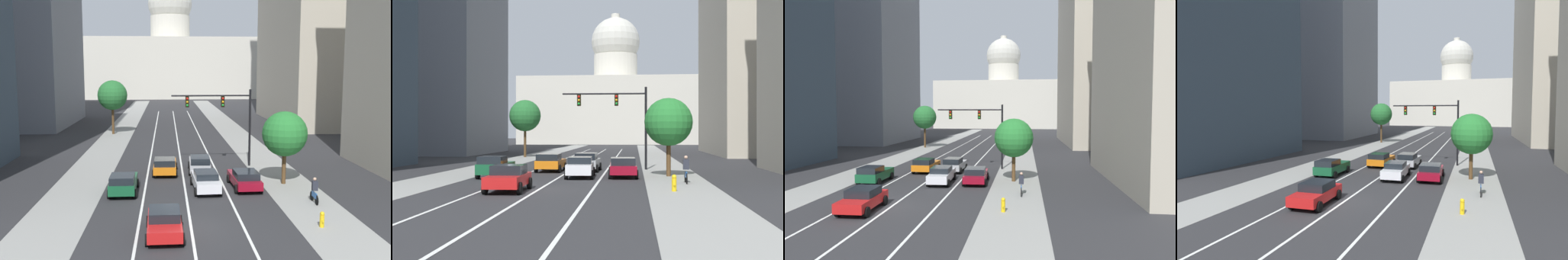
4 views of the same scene
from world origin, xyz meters
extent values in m
plane|color=#2B2B2D|center=(0.00, 40.00, 0.00)|extent=(400.00, 400.00, 0.00)
cube|color=gray|center=(-7.91, 35.00, 0.01)|extent=(4.03, 130.00, 0.01)
cube|color=gray|center=(7.91, 35.00, 0.01)|extent=(4.03, 130.00, 0.01)
cube|color=white|center=(-2.95, 25.00, 0.01)|extent=(0.16, 90.00, 0.01)
cube|color=white|center=(0.00, 25.00, 0.01)|extent=(0.16, 90.00, 0.01)
cube|color=white|center=(2.95, 25.00, 0.01)|extent=(0.16, 90.00, 0.01)
cube|color=beige|center=(0.00, 120.29, 8.85)|extent=(50.18, 29.01, 17.70)
cylinder|color=beige|center=(0.00, 120.29, 21.27)|extent=(12.08, 12.08, 7.14)
sphere|color=beige|center=(0.00, 120.29, 28.55)|extent=(13.50, 13.50, 13.50)
cube|color=#14512D|center=(-4.42, 7.51, 0.67)|extent=(1.83, 4.35, 0.70)
cube|color=black|center=(-4.41, 6.49, 1.27)|extent=(1.66, 2.04, 0.51)
cylinder|color=black|center=(-5.33, 8.97, 0.32)|extent=(0.23, 0.64, 0.64)
cylinder|color=black|center=(-3.55, 8.99, 0.32)|extent=(0.23, 0.64, 0.64)
cylinder|color=black|center=(-5.30, 6.02, 0.32)|extent=(0.23, 0.64, 0.64)
cylinder|color=black|center=(-3.52, 6.04, 0.32)|extent=(0.23, 0.64, 0.64)
cube|color=red|center=(-1.47, -1.20, 0.62)|extent=(1.85, 4.19, 0.59)
cube|color=black|center=(-1.48, -1.03, 1.16)|extent=(1.67, 2.04, 0.50)
cylinder|color=black|center=(-2.39, 0.20, 0.32)|extent=(0.23, 0.64, 0.64)
cylinder|color=black|center=(-0.61, 0.23, 0.32)|extent=(0.23, 0.64, 0.64)
cylinder|color=black|center=(-2.34, -2.63, 0.32)|extent=(0.23, 0.64, 0.64)
cylinder|color=black|center=(-0.56, -2.60, 0.32)|extent=(0.23, 0.64, 0.64)
cube|color=#B2B5BA|center=(1.47, 13.83, 0.65)|extent=(1.84, 4.11, 0.67)
cube|color=black|center=(1.44, 12.88, 1.26)|extent=(1.65, 2.24, 0.53)
cylinder|color=black|center=(0.66, 15.24, 0.32)|extent=(0.24, 0.65, 0.64)
cylinder|color=black|center=(2.38, 15.18, 0.32)|extent=(0.24, 0.65, 0.64)
cylinder|color=black|center=(0.57, 12.48, 0.32)|extent=(0.24, 0.65, 0.64)
cylinder|color=black|center=(2.29, 12.42, 0.32)|extent=(0.24, 0.65, 0.64)
cube|color=silver|center=(1.47, 7.85, 0.66)|extent=(1.89, 4.75, 0.68)
cube|color=black|center=(1.48, 7.62, 1.22)|extent=(1.66, 2.24, 0.46)
cylinder|color=black|center=(0.56, 9.41, 0.32)|extent=(0.25, 0.65, 0.64)
cylinder|color=black|center=(2.27, 9.48, 0.32)|extent=(0.25, 0.65, 0.64)
cylinder|color=black|center=(0.68, 6.22, 0.32)|extent=(0.25, 0.65, 0.64)
cylinder|color=black|center=(2.39, 6.29, 0.32)|extent=(0.25, 0.65, 0.64)
cube|color=maroon|center=(4.42, 8.37, 0.61)|extent=(1.97, 4.74, 0.58)
cube|color=black|center=(4.45, 7.74, 1.15)|extent=(1.73, 2.22, 0.50)
cylinder|color=black|center=(3.47, 9.92, 0.32)|extent=(0.24, 0.65, 0.64)
cylinder|color=black|center=(5.26, 9.99, 0.32)|extent=(0.24, 0.65, 0.64)
cylinder|color=black|center=(3.59, 6.75, 0.32)|extent=(0.24, 0.65, 0.64)
cylinder|color=black|center=(5.38, 6.81, 0.32)|extent=(0.24, 0.65, 0.64)
cube|color=orange|center=(-1.47, 13.42, 0.63)|extent=(1.92, 4.35, 0.62)
cube|color=black|center=(-1.49, 12.50, 1.20)|extent=(1.73, 2.13, 0.51)
cylinder|color=black|center=(-2.37, 14.90, 0.32)|extent=(0.23, 0.64, 0.64)
cylinder|color=black|center=(-0.53, 14.87, 0.32)|extent=(0.23, 0.64, 0.64)
cylinder|color=black|center=(-2.42, 11.96, 0.32)|extent=(0.23, 0.64, 0.64)
cylinder|color=black|center=(-0.58, 11.93, 0.32)|extent=(0.23, 0.64, 0.64)
cylinder|color=black|center=(6.20, 16.06, 3.50)|extent=(0.20, 0.20, 6.99)
cylinder|color=black|center=(2.65, 16.06, 6.43)|extent=(7.08, 0.14, 0.14)
cube|color=black|center=(3.72, 16.06, 5.88)|extent=(0.32, 0.28, 0.96)
sphere|color=red|center=(3.72, 15.91, 6.18)|extent=(0.20, 0.20, 0.20)
sphere|color=orange|center=(3.72, 15.91, 5.88)|extent=(0.20, 0.20, 0.20)
sphere|color=green|center=(3.72, 15.91, 5.58)|extent=(0.20, 0.20, 0.20)
cube|color=black|center=(0.53, 16.06, 5.88)|extent=(0.32, 0.28, 0.96)
sphere|color=red|center=(0.53, 15.91, 6.18)|extent=(0.20, 0.20, 0.20)
sphere|color=orange|center=(0.53, 15.91, 5.88)|extent=(0.20, 0.20, 0.20)
sphere|color=green|center=(0.53, 15.91, 5.58)|extent=(0.20, 0.20, 0.20)
cylinder|color=yellow|center=(7.34, -0.45, 0.35)|extent=(0.26, 0.26, 0.70)
sphere|color=yellow|center=(7.34, -0.45, 0.78)|extent=(0.26, 0.26, 0.26)
cylinder|color=yellow|center=(7.34, -0.61, 0.39)|extent=(0.10, 0.12, 0.10)
cylinder|color=black|center=(8.40, 3.67, 0.33)|extent=(0.06, 0.66, 0.66)
cylinder|color=black|center=(8.41, 4.71, 0.33)|extent=(0.06, 0.66, 0.66)
cube|color=#1959B2|center=(8.40, 4.19, 0.55)|extent=(0.07, 1.00, 0.36)
cube|color=#262833|center=(8.40, 4.14, 1.18)|extent=(0.36, 0.28, 0.64)
sphere|color=tan|center=(8.40, 4.21, 1.61)|extent=(0.22, 0.22, 0.22)
cylinder|color=#51381E|center=(-8.56, 37.42, 1.93)|extent=(0.32, 0.32, 3.87)
sphere|color=#256B30|center=(-8.56, 37.42, 5.26)|extent=(3.99, 3.99, 3.99)
cylinder|color=#51381E|center=(7.66, 9.35, 1.35)|extent=(0.32, 0.32, 2.69)
sphere|color=#267630|center=(7.66, 9.35, 3.90)|extent=(3.45, 3.45, 3.45)
camera|label=1|loc=(-1.31, -24.74, 8.88)|focal=42.19mm
camera|label=2|loc=(5.22, -29.15, 3.17)|focal=49.10mm
camera|label=3|loc=(8.64, -22.11, 6.23)|focal=32.59mm
camera|label=4|loc=(7.95, -18.83, 5.85)|focal=29.25mm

